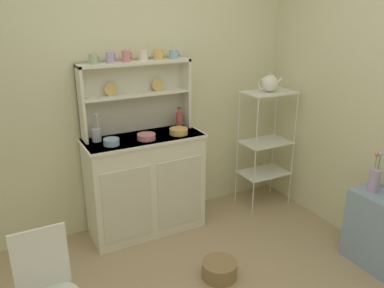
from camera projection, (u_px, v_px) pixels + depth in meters
wall_back at (132, 94)px, 3.54m from camera, size 3.84×0.05×2.50m
hutch_cabinet at (145, 183)px, 3.58m from camera, size 1.05×0.45×0.92m
hutch_shelf_unit at (135, 91)px, 3.44m from camera, size 0.98×0.18×0.64m
bakers_rack at (266, 136)px, 3.97m from camera, size 0.49×0.33×1.21m
side_shelf_blue at (379, 231)px, 3.13m from camera, size 0.28×0.48×0.61m
wire_chair at (46, 287)px, 2.21m from camera, size 0.36×0.36×0.85m
floor_basket at (219, 269)px, 3.06m from camera, size 0.27×0.27×0.13m
cup_sage_0 at (94, 59)px, 3.15m from camera, size 0.08×0.07×0.08m
cup_lilac_1 at (110, 57)px, 3.21m from camera, size 0.08×0.07×0.09m
cup_rose_2 at (126, 56)px, 3.27m from camera, size 0.09×0.07×0.09m
cup_cream_3 at (143, 56)px, 3.34m from camera, size 0.09×0.08×0.09m
cup_gold_4 at (159, 54)px, 3.40m from camera, size 0.09×0.08×0.09m
cup_sky_5 at (174, 54)px, 3.46m from camera, size 0.09×0.08×0.08m
bowl_mixing_large at (111, 142)px, 3.23m from camera, size 0.13×0.13×0.05m
bowl_floral_medium at (146, 137)px, 3.36m from camera, size 0.16×0.16×0.05m
bowl_cream_small at (179, 131)px, 3.50m from camera, size 0.16×0.16×0.05m
jam_bottle at (179, 120)px, 3.65m from camera, size 0.06×0.06×0.20m
utensil_jar at (96, 134)px, 3.31m from camera, size 0.08×0.08×0.25m
porcelain_teapot at (269, 83)px, 3.78m from camera, size 0.25×0.16×0.19m
flower_vase at (375, 178)px, 3.09m from camera, size 0.09×0.09×0.33m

